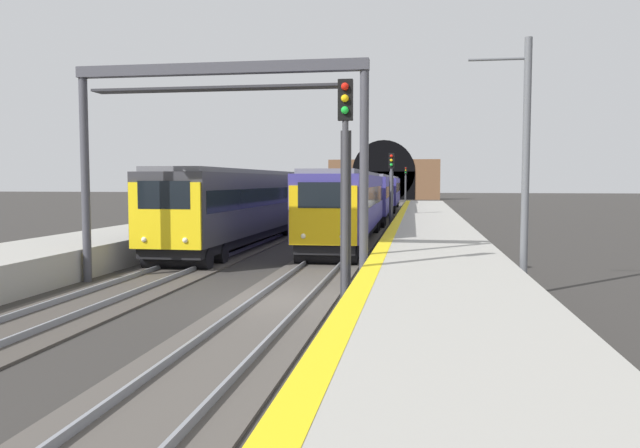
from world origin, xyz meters
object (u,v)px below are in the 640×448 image
Objects in this scene: train_main_approaching at (374,195)px; railway_signal_near at (345,173)px; railway_signal_far at (406,182)px; railway_signal_mid at (391,183)px; catenary_mast_near at (525,165)px; overhead_signal_gantry at (219,116)px; train_adjacent_platform at (308,195)px.

railway_signal_near is (-36.16, -1.82, 1.39)m from train_main_approaching.
railway_signal_near is 1.12× the size of railway_signal_far.
railway_signal_mid is 46.21m from railway_signal_far.
railway_signal_near is 5.67m from catenary_mast_near.
overhead_signal_gantry is 1.27× the size of catenary_mast_near.
railway_signal_mid is at bearing 0.00° from railway_signal_far.
overhead_signal_gantry reaches higher than railway_signal_far.
overhead_signal_gantry is at bearing -3.60° from railway_signal_far.
railway_signal_mid is 0.99× the size of railway_signal_far.
railway_signal_far is 70.37m from overhead_signal_gantry.
railway_signal_mid is at bearing 10.75° from train_main_approaching.
catenary_mast_near is at bearing 4.01° from railway_signal_far.
railway_signal_near is (-33.50, -7.02, 1.35)m from train_adjacent_platform.
train_main_approaching is at bearing -2.80° from railway_signal_far.
overhead_signal_gantry is (3.09, 4.42, 1.86)m from railway_signal_near.
overhead_signal_gantry is (-33.07, 2.60, 3.25)m from train_main_approaching.
railway_signal_far is (46.21, 0.00, 0.04)m from railway_signal_mid.
train_adjacent_platform is at bearing -132.46° from railway_signal_mid.
train_adjacent_platform is at bearing -10.00° from railway_signal_far.
railway_signal_near is at bearing 2.30° from train_main_approaching.
train_main_approaching is 37.19m from railway_signal_far.
railway_signal_near is 1.14× the size of railway_signal_mid.
railway_signal_mid is at bearing 48.41° from train_adjacent_platform.
catenary_mast_near is (-70.51, -4.94, 0.61)m from railway_signal_far.
train_main_approaching is 34.10m from catenary_mast_near.
overhead_signal_gantry is at bearing -10.43° from railway_signal_mid.
railway_signal_near reaches higher than train_main_approaching.
train_main_approaching is at bearing 11.45° from catenary_mast_near.
train_adjacent_platform is at bearing 21.27° from catenary_mast_near.
train_adjacent_platform is 7.62× the size of catenary_mast_near.
train_main_approaching is 33.33m from overhead_signal_gantry.
train_main_approaching is at bearing -168.67° from railway_signal_mid.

